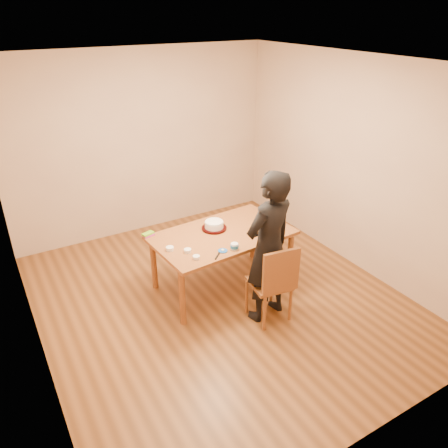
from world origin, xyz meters
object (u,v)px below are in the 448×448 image
dining_table (222,235)px  person (269,248)px  cake (214,225)px  dining_chair (269,283)px  cake_plate (214,228)px

dining_table → person: (0.15, -0.73, 0.14)m
cake → person: bearing=-79.0°
dining_table → person: person is taller
dining_chair → cake: size_ratio=1.81×
cake_plate → cake: cake is taller
dining_table → cake: size_ratio=7.23×
cake_plate → cake: (0.00, 0.00, 0.05)m
dining_table → dining_chair: dining_table is taller
dining_chair → person: bearing=98.3°
dining_chair → cake: (-0.17, 0.92, 0.36)m
cake → cake_plate: bearing=0.0°
dining_chair → person: (0.00, 0.05, 0.42)m
person → cake: bearing=-89.6°
dining_table → cake: bearing=93.9°
dining_chair → cake_plate: 0.99m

